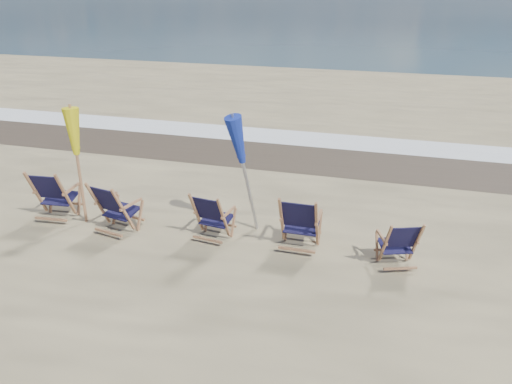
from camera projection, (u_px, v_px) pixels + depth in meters
surf_foam at (313, 139)px, 14.36m from camera, size 200.00×1.40×0.01m
wet_sand_strip at (303, 156)px, 13.03m from camera, size 200.00×2.60×0.00m
beach_chair_0 at (66, 197)px, 9.31m from camera, size 0.76×0.84×1.08m
beach_chair_1 at (123, 212)px, 8.75m from camera, size 0.81×0.87×1.04m
beach_chair_2 at (224, 220)px, 8.56m from camera, size 0.70×0.77×0.96m
beach_chair_3 at (317, 226)px, 8.24m from camera, size 0.68×0.76×1.06m
beach_chair_4 at (416, 245)px, 7.84m from camera, size 0.76×0.80×0.90m
umbrella_yellow at (74, 138)px, 8.95m from camera, size 0.30×0.30×2.17m
umbrella_blue at (246, 142)px, 8.45m from camera, size 0.30×0.30×2.27m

